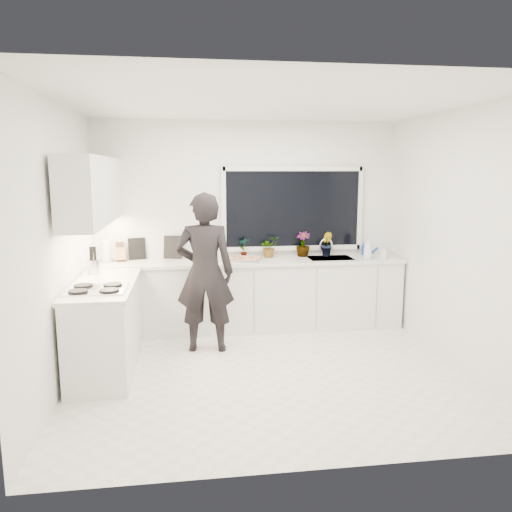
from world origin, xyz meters
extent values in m
cube|color=beige|center=(0.00, 0.00, -0.01)|extent=(4.00, 3.50, 0.02)
cube|color=white|center=(0.00, 1.76, 1.35)|extent=(4.00, 0.02, 2.70)
cube|color=white|center=(-2.01, 0.00, 1.35)|extent=(0.02, 3.50, 2.70)
cube|color=white|center=(2.01, 0.00, 1.35)|extent=(0.02, 3.50, 2.70)
cube|color=white|center=(0.00, 0.00, 2.71)|extent=(4.00, 3.50, 0.02)
cube|color=black|center=(0.60, 1.73, 1.55)|extent=(1.80, 0.02, 1.00)
cube|color=white|center=(0.00, 1.45, 0.44)|extent=(3.92, 0.58, 0.88)
cube|color=white|center=(-1.67, 0.35, 0.44)|extent=(0.58, 1.60, 0.88)
cube|color=silver|center=(0.00, 1.44, 0.90)|extent=(3.94, 0.62, 0.04)
cube|color=silver|center=(-1.67, 0.35, 0.90)|extent=(0.62, 1.60, 0.04)
cube|color=white|center=(-1.79, 0.70, 1.85)|extent=(0.34, 2.10, 0.70)
cube|color=silver|center=(1.05, 1.45, 0.87)|extent=(0.58, 0.42, 0.14)
cylinder|color=silver|center=(1.05, 1.65, 1.03)|extent=(0.03, 0.03, 0.22)
cube|color=black|center=(-1.69, 0.00, 0.94)|extent=(0.56, 0.48, 0.03)
imported|color=black|center=(-0.62, 0.74, 0.91)|extent=(0.70, 0.49, 1.82)
cube|color=silver|center=(-0.12, 1.42, 0.94)|extent=(0.59, 0.52, 0.03)
cube|color=#B63B18|center=(-0.12, 1.42, 0.95)|extent=(0.54, 0.47, 0.01)
cylinder|color=#123DAD|center=(1.61, 1.61, 0.98)|extent=(0.16, 0.16, 0.13)
cylinder|color=silver|center=(-1.82, 1.55, 1.05)|extent=(0.13, 0.13, 0.26)
cube|color=#975F46|center=(-1.65, 1.59, 1.03)|extent=(0.13, 0.10, 0.22)
cylinder|color=#BDBCC1|center=(-1.85, 0.80, 1.00)|extent=(0.16, 0.16, 0.16)
cube|color=black|center=(-1.46, 1.69, 1.06)|extent=(0.22, 0.08, 0.28)
cube|color=black|center=(-1.00, 1.69, 1.07)|extent=(0.25, 0.08, 0.30)
imported|color=#26662D|center=(-0.07, 1.61, 1.05)|extent=(0.17, 0.15, 0.27)
imported|color=#26662D|center=(0.26, 1.61, 1.06)|extent=(0.30, 0.28, 0.27)
imported|color=#26662D|center=(0.72, 1.61, 1.09)|extent=(0.24, 0.24, 0.33)
imported|color=#26662D|center=(1.04, 1.61, 1.08)|extent=(0.15, 0.18, 0.32)
imported|color=#D8BF66|center=(1.51, 1.30, 1.07)|extent=(0.16, 0.16, 0.29)
imported|color=#D8BF66|center=(1.74, 1.30, 1.02)|extent=(0.12, 0.12, 0.19)
camera|label=1|loc=(-0.81, -4.83, 2.06)|focal=35.00mm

